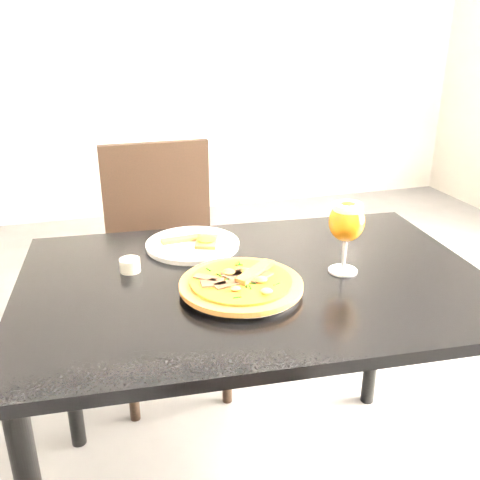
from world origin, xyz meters
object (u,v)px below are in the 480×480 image
object	(u,v)px
chair_far	(165,259)
beer_glass	(347,222)
dining_table	(254,308)
pizza	(241,283)

from	to	relation	value
chair_far	beer_glass	size ratio (longest dim) A/B	4.89
dining_table	chair_far	size ratio (longest dim) A/B	1.33
pizza	dining_table	bearing A→B (deg)	51.29
pizza	beer_glass	distance (m)	0.32
chair_far	beer_glass	distance (m)	0.90
dining_table	beer_glass	distance (m)	0.33
dining_table	pizza	xyz separation A→B (m)	(-0.06, -0.07, 0.11)
pizza	chair_far	bearing A→B (deg)	95.72
pizza	beer_glass	size ratio (longest dim) A/B	1.56
beer_glass	dining_table	bearing A→B (deg)	171.58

